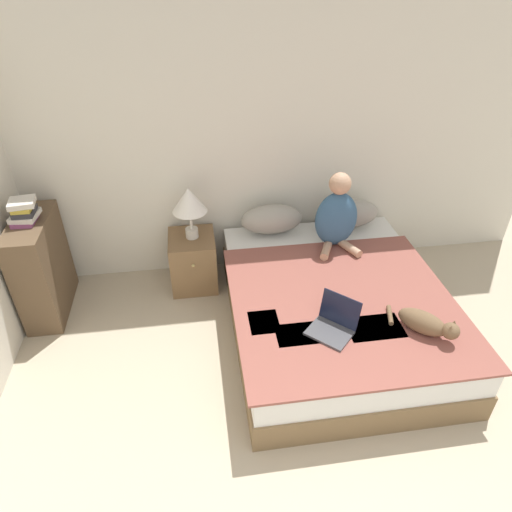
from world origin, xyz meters
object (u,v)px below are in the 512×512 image
Objects in this scene: bed at (333,308)px; bookshelf at (42,267)px; nightstand at (193,261)px; table_lamp at (189,202)px; person_sitting at (337,216)px; cat_tabby at (427,323)px; book_stack_top at (24,211)px; pillow_near at (272,219)px; laptop_open at (333,325)px; pillow_far at (349,213)px.

bed is 2.34× the size of bookshelf.
table_lamp is (0.01, 0.01, 0.61)m from nightstand.
cat_tabby is at bearing -75.52° from person_sitting.
table_lamp reaches higher than nightstand.
person_sitting is at bearing -10.10° from nightstand.
bookshelf is 3.74× the size of book_stack_top.
pillow_near is 1.67m from cat_tabby.
person_sitting is at bearing 117.50° from laptop_open.
person_sitting is 0.77× the size of bookshelf.
table_lamp is at bearing 143.39° from bed.
person_sitting is 1.34× the size of nightstand.
pillow_far is 1.11× the size of nightstand.
bookshelf reaches higher than nightstand.
bed is at bearing -14.91° from bookshelf.
person_sitting is at bearing -126.78° from pillow_far.
pillow_far is 2.73m from bookshelf.
laptop_open is (-0.17, -0.48, 0.28)m from bed.
book_stack_top reaches higher than bookshelf.
laptop_open is 1.60m from nightstand.
pillow_near is 2.01m from bookshelf.
bookshelf reaches higher than bed.
laptop_open is (-0.62, 0.11, -0.03)m from cat_tabby.
pillow_near is at bearing 112.64° from bed.
nightstand is (-0.93, 1.28, -0.26)m from laptop_open.
cat_tabby is 0.63m from laptop_open.
cat_tabby is 0.94× the size of table_lamp.
pillow_near is 1.25× the size of cat_tabby.
bed is 2.54m from book_stack_top.
person_sitting is 1.26m from table_lamp.
nightstand is 0.61m from table_lamp.
pillow_far is 1.46m from cat_tabby.
book_stack_top is at bearing -172.08° from nightstand.
bookshelf is at bearing -174.84° from pillow_far.
laptop_open is at bearing -109.71° from bed.
bookshelf is at bearing 178.94° from person_sitting.
laptop_open is 1.62m from table_lamp.
table_lamp is at bearing -175.29° from pillow_near.
person_sitting reaches higher than laptop_open.
table_lamp is (-1.54, 1.40, 0.32)m from cat_tabby.
person_sitting reaches higher than pillow_far.
laptop_open is at bearing -81.88° from pillow_near.
person_sitting is 1.41× the size of table_lamp.
pillow_far reaches higher than laptop_open.
person_sitting is at bearing -1.06° from bookshelf.
book_stack_top is (-1.26, -0.18, 0.11)m from table_lamp.
bookshelf is (-1.26, -0.19, -0.42)m from table_lamp.
person_sitting is 1.51× the size of cat_tabby.
bed is at bearing 114.49° from laptop_open.
book_stack_top is (-1.25, -0.17, 0.71)m from nightstand.
pillow_far is 0.64× the size of bookshelf.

